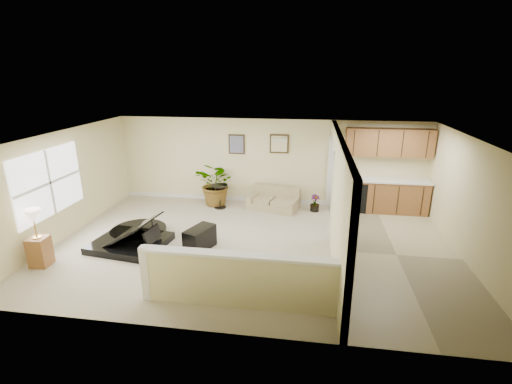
# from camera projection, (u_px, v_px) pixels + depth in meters

# --- Properties ---
(floor) EXTENTS (9.00, 9.00, 0.00)m
(floor) POSITION_uv_depth(u_px,v_px,m) (253.00, 246.00, 8.46)
(floor) COLOR tan
(floor) RESTS_ON ground
(back_wall) EXTENTS (9.00, 0.04, 2.50)m
(back_wall) POSITION_uv_depth(u_px,v_px,m) (269.00, 162.00, 10.89)
(back_wall) COLOR beige
(back_wall) RESTS_ON floor
(front_wall) EXTENTS (9.00, 0.04, 2.50)m
(front_wall) POSITION_uv_depth(u_px,v_px,m) (220.00, 260.00, 5.25)
(front_wall) COLOR beige
(front_wall) RESTS_ON floor
(left_wall) EXTENTS (0.04, 6.00, 2.50)m
(left_wall) POSITION_uv_depth(u_px,v_px,m) (64.00, 185.00, 8.70)
(left_wall) COLOR beige
(left_wall) RESTS_ON floor
(right_wall) EXTENTS (0.04, 6.00, 2.50)m
(right_wall) POSITION_uv_depth(u_px,v_px,m) (474.00, 204.00, 7.44)
(right_wall) COLOR beige
(right_wall) RESTS_ON floor
(ceiling) EXTENTS (9.00, 6.00, 0.04)m
(ceiling) POSITION_uv_depth(u_px,v_px,m) (253.00, 137.00, 7.68)
(ceiling) COLOR silver
(ceiling) RESTS_ON back_wall
(kitchen_vinyl) EXTENTS (2.70, 6.00, 0.01)m
(kitchen_vinyl) POSITION_uv_depth(u_px,v_px,m) (397.00, 255.00, 8.02)
(kitchen_vinyl) COLOR tan
(kitchen_vinyl) RESTS_ON floor
(interior_partition) EXTENTS (0.18, 5.99, 2.50)m
(interior_partition) POSITION_uv_depth(u_px,v_px,m) (336.00, 195.00, 8.06)
(interior_partition) COLOR beige
(interior_partition) RESTS_ON floor
(pony_half_wall) EXTENTS (3.42, 0.22, 1.00)m
(pony_half_wall) POSITION_uv_depth(u_px,v_px,m) (236.00, 279.00, 6.12)
(pony_half_wall) COLOR beige
(pony_half_wall) RESTS_ON floor
(left_window) EXTENTS (0.05, 2.15, 1.45)m
(left_window) POSITION_uv_depth(u_px,v_px,m) (49.00, 183.00, 8.16)
(left_window) COLOR white
(left_window) RESTS_ON left_wall
(wall_art_left) EXTENTS (0.48, 0.04, 0.58)m
(wall_art_left) POSITION_uv_depth(u_px,v_px,m) (237.00, 144.00, 10.84)
(wall_art_left) COLOR #352713
(wall_art_left) RESTS_ON back_wall
(wall_mirror) EXTENTS (0.55, 0.04, 0.55)m
(wall_mirror) POSITION_uv_depth(u_px,v_px,m) (279.00, 144.00, 10.65)
(wall_mirror) COLOR #352713
(wall_mirror) RESTS_ON back_wall
(kitchen_cabinets) EXTENTS (2.36, 0.65, 2.33)m
(kitchen_cabinets) POSITION_uv_depth(u_px,v_px,m) (381.00, 181.00, 10.31)
(kitchen_cabinets) COLOR #9C5C33
(kitchen_cabinets) RESTS_ON floor
(piano) EXTENTS (1.96, 2.01, 1.47)m
(piano) POSITION_uv_depth(u_px,v_px,m) (129.00, 219.00, 8.38)
(piano) COLOR black
(piano) RESTS_ON floor
(piano_bench) EXTENTS (0.63, 0.85, 0.51)m
(piano_bench) POSITION_uv_depth(u_px,v_px,m) (200.00, 239.00, 8.22)
(piano_bench) COLOR black
(piano_bench) RESTS_ON floor
(loveseat) EXTENTS (1.60, 1.14, 0.80)m
(loveseat) POSITION_uv_depth(u_px,v_px,m) (273.00, 198.00, 10.67)
(loveseat) COLOR tan
(loveseat) RESTS_ON floor
(accent_table) EXTENTS (0.47, 0.47, 0.69)m
(accent_table) POSITION_uv_depth(u_px,v_px,m) (220.00, 193.00, 10.66)
(accent_table) COLOR black
(accent_table) RESTS_ON floor
(palm_plant) EXTENTS (1.48, 1.40, 1.31)m
(palm_plant) POSITION_uv_depth(u_px,v_px,m) (217.00, 184.00, 10.83)
(palm_plant) COLOR black
(palm_plant) RESTS_ON floor
(small_plant) EXTENTS (0.33, 0.33, 0.48)m
(small_plant) POSITION_uv_depth(u_px,v_px,m) (315.00, 204.00, 10.48)
(small_plant) COLOR black
(small_plant) RESTS_ON floor
(lamp_stand) EXTENTS (0.38, 0.38, 1.22)m
(lamp_stand) POSITION_uv_depth(u_px,v_px,m) (38.00, 242.00, 7.45)
(lamp_stand) COLOR #9C5C33
(lamp_stand) RESTS_ON floor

